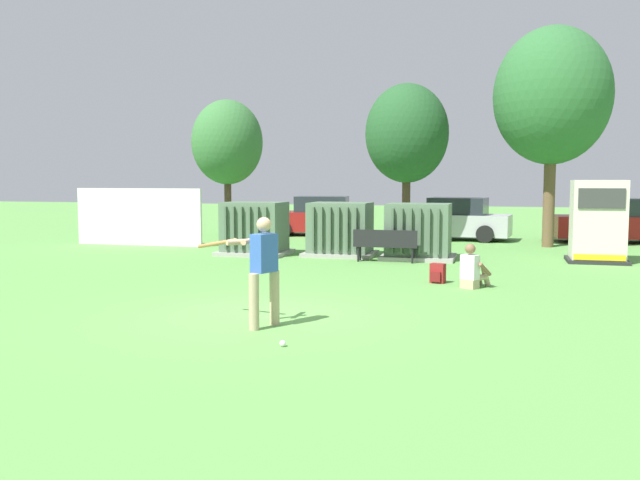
{
  "coord_description": "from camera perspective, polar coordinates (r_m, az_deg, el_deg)",
  "views": [
    {
      "loc": [
        3.97,
        -10.61,
        2.33
      ],
      "look_at": [
        0.17,
        3.5,
        1.0
      ],
      "focal_mm": 37.72,
      "sensor_mm": 36.0,
      "label": 1
    }
  ],
  "objects": [
    {
      "name": "ground_plane",
      "position": [
        11.56,
        -5.35,
        -6.45
      ],
      "size": [
        96.0,
        96.0,
        0.0
      ],
      "primitive_type": "plane",
      "color": "#5B9947"
    },
    {
      "name": "fence_panel",
      "position": [
        24.47,
        -15.14,
        1.91
      ],
      "size": [
        4.8,
        0.12,
        2.0
      ],
      "primitive_type": "cube",
      "color": "white",
      "rests_on": "ground"
    },
    {
      "name": "transformer_west",
      "position": [
        20.78,
        -5.57,
        0.93
      ],
      "size": [
        2.1,
        1.7,
        1.62
      ],
      "color": "#9E9B93",
      "rests_on": "ground"
    },
    {
      "name": "transformer_mid_west",
      "position": [
        20.36,
        1.73,
        0.86
      ],
      "size": [
        2.1,
        1.7,
        1.62
      ],
      "color": "#9E9B93",
      "rests_on": "ground"
    },
    {
      "name": "transformer_mid_east",
      "position": [
        19.71,
        8.35,
        0.66
      ],
      "size": [
        2.1,
        1.7,
        1.62
      ],
      "color": "#9E9B93",
      "rests_on": "ground"
    },
    {
      "name": "generator_enclosure",
      "position": [
        20.31,
        22.49,
        1.44
      ],
      "size": [
        1.6,
        1.4,
        2.3
      ],
      "color": "#262626",
      "rests_on": "ground"
    },
    {
      "name": "park_bench",
      "position": [
        18.87,
        5.57,
        -0.28
      ],
      "size": [
        1.8,
        0.42,
        0.92
      ],
      "color": "black",
      "rests_on": "ground"
    },
    {
      "name": "batter",
      "position": [
        10.58,
        -4.99,
        -2.18
      ],
      "size": [
        1.57,
        0.89,
        1.74
      ],
      "color": "tan",
      "rests_on": "ground"
    },
    {
      "name": "sports_ball",
      "position": [
        9.49,
        -3.18,
        -8.75
      ],
      "size": [
        0.09,
        0.09,
        0.09
      ],
      "primitive_type": "sphere",
      "color": "white",
      "rests_on": "ground"
    },
    {
      "name": "seated_spectator",
      "position": [
        14.76,
        12.82,
        -2.54
      ],
      "size": [
        0.68,
        0.78,
        0.96
      ],
      "color": "tan",
      "rests_on": "ground"
    },
    {
      "name": "backpack",
      "position": [
        15.31,
        9.94,
        -2.82
      ],
      "size": [
        0.36,
        0.32,
        0.44
      ],
      "color": "maroon",
      "rests_on": "ground"
    },
    {
      "name": "tree_left",
      "position": [
        27.98,
        -7.88,
        8.19
      ],
      "size": [
        2.9,
        2.9,
        5.55
      ],
      "color": "#4C3828",
      "rests_on": "ground"
    },
    {
      "name": "tree_center_left",
      "position": [
        24.9,
        7.38,
        8.93
      ],
      "size": [
        3.02,
        3.02,
        5.78
      ],
      "color": "#4C3828",
      "rests_on": "ground"
    },
    {
      "name": "tree_center_right",
      "position": [
        24.4,
        19.1,
        11.44
      ],
      "size": [
        3.89,
        3.89,
        7.43
      ],
      "color": "brown",
      "rests_on": "ground"
    },
    {
      "name": "parked_car_leftmost",
      "position": [
        27.75,
        -0.06,
        1.95
      ],
      "size": [
        4.38,
        2.3,
        1.62
      ],
      "color": "maroon",
      "rests_on": "ground"
    },
    {
      "name": "parked_car_left_of_center",
      "position": [
        26.28,
        11.37,
        1.66
      ],
      "size": [
        4.37,
        2.28,
        1.62
      ],
      "color": "#B2B2B7",
      "rests_on": "ground"
    },
    {
      "name": "parked_car_right_of_center",
      "position": [
        26.88,
        23.71,
        1.4
      ],
      "size": [
        4.36,
        2.27,
        1.62
      ],
      "color": "maroon",
      "rests_on": "ground"
    }
  ]
}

